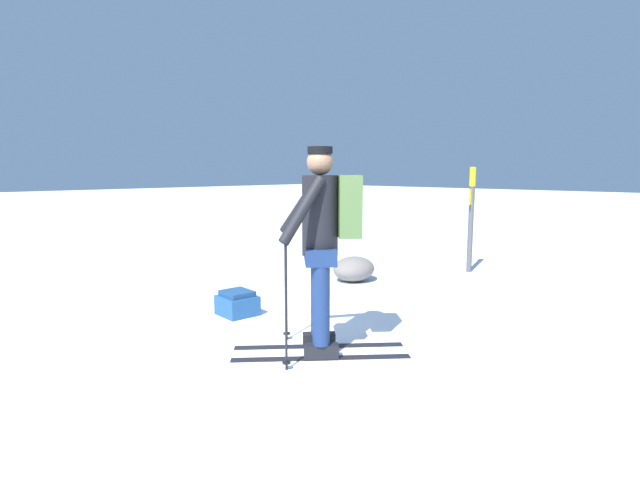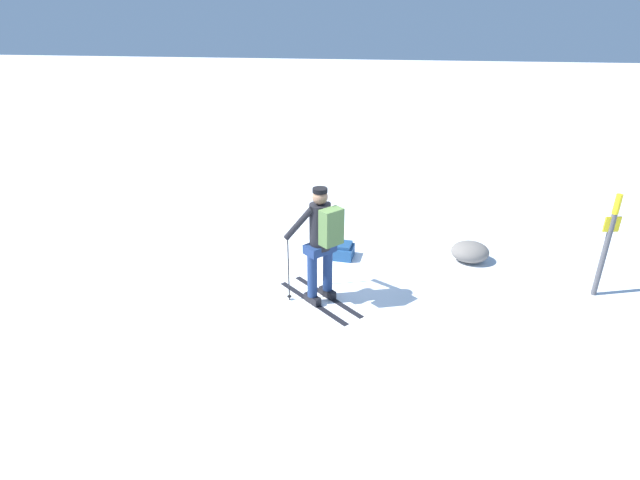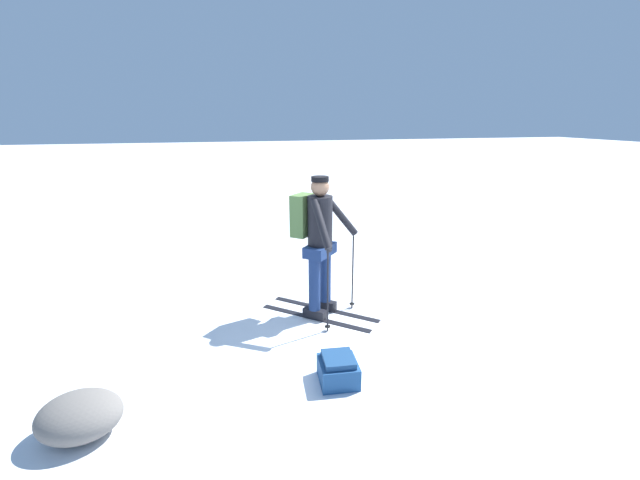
# 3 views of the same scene
# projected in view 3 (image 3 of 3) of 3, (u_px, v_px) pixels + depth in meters

# --- Properties ---
(ground_plane) EXTENTS (80.00, 80.00, 0.00)m
(ground_plane) POSITION_uv_depth(u_px,v_px,m) (367.00, 322.00, 5.47)
(ground_plane) COLOR white
(skier) EXTENTS (1.42, 1.35, 1.83)m
(skier) POSITION_uv_depth(u_px,v_px,m) (318.00, 237.00, 5.41)
(skier) COLOR black
(skier) RESTS_ON ground_plane
(dropped_backpack) EXTENTS (0.41, 0.43, 0.28)m
(dropped_backpack) POSITION_uv_depth(u_px,v_px,m) (338.00, 370.00, 4.21)
(dropped_backpack) COLOR navy
(dropped_backpack) RESTS_ON ground_plane
(rock_boulder) EXTENTS (0.66, 0.56, 0.37)m
(rock_boulder) POSITION_uv_depth(u_px,v_px,m) (80.00, 416.00, 3.48)
(rock_boulder) COLOR slate
(rock_boulder) RESTS_ON ground_plane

